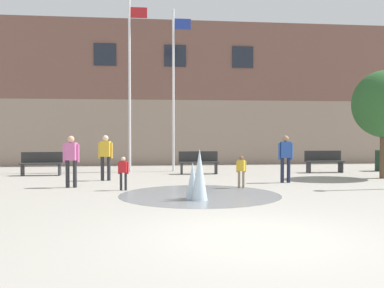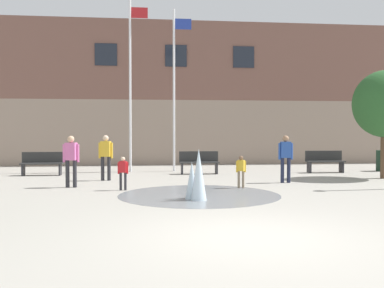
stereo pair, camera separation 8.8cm
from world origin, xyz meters
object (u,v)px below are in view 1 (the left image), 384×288
object	(u,v)px
child_running	(123,171)
child_in_fountain	(241,169)
adult_near_bench	(71,157)
park_bench_far_right	(324,161)
flagpole_left	(130,79)
street_tree_near_building	(384,104)
adult_in_red	(106,154)
trash_can	(382,161)
park_bench_under_left_flagpole	(199,162)
park_bench_far_left	(41,163)
teen_by_trashcan	(286,155)
flagpole_right	(174,85)

from	to	relation	value
child_running	child_in_fountain	world-z (taller)	same
adult_near_bench	park_bench_far_right	bearing A→B (deg)	39.24
flagpole_left	street_tree_near_building	bearing A→B (deg)	-22.08
adult_in_red	trash_can	distance (m)	11.87
adult_near_bench	street_tree_near_building	world-z (taller)	street_tree_near_building
flagpole_left	street_tree_near_building	size ratio (longest dim) A/B	1.86
park_bench_under_left_flagpole	trash_can	xyz separation A→B (m)	(8.06, 0.34, -0.03)
park_bench_far_left	trash_can	xyz separation A→B (m)	(14.25, 0.24, -0.03)
teen_by_trashcan	flagpole_right	bearing A→B (deg)	-49.45
teen_by_trashcan	flagpole_right	xyz separation A→B (m)	(-3.38, 4.69, 2.77)
park_bench_far_left	flagpole_left	world-z (taller)	flagpole_left
teen_by_trashcan	flagpole_left	distance (m)	7.64
street_tree_near_building	trash_can	bearing A→B (deg)	61.28
child_in_fountain	flagpole_right	size ratio (longest dim) A/B	0.14
park_bench_far_left	park_bench_far_right	bearing A→B (deg)	-0.61
adult_in_red	street_tree_near_building	xyz separation A→B (m)	(10.08, -0.43, 1.78)
park_bench_under_left_flagpole	adult_in_red	size ratio (longest dim) A/B	1.01
child_running	trash_can	distance (m)	12.04
child_running	child_in_fountain	bearing A→B (deg)	-161.79
street_tree_near_building	flagpole_left	bearing A→B (deg)	157.92
park_bench_far_right	child_running	world-z (taller)	child_running
park_bench_far_left	flagpole_left	xyz separation A→B (m)	(3.44, 1.18, 3.45)
park_bench_under_left_flagpole	park_bench_far_right	distance (m)	5.29
park_bench_far_left	child_in_fountain	size ratio (longest dim) A/B	1.62
teen_by_trashcan	trash_can	size ratio (longest dim) A/B	1.77
adult_near_bench	teen_by_trashcan	xyz separation A→B (m)	(6.96, 0.48, 0.00)
park_bench_under_left_flagpole	flagpole_right	bearing A→B (deg)	124.53
adult_in_red	child_in_fountain	bearing A→B (deg)	-16.60
flagpole_right	street_tree_near_building	distance (m)	8.37
adult_in_red	trash_can	size ratio (longest dim) A/B	1.77
park_bench_under_left_flagpole	flagpole_right	xyz separation A→B (m)	(-0.89, 1.29, 3.23)
flagpole_right	street_tree_near_building	bearing A→B (deg)	-26.92
teen_by_trashcan	flagpole_left	world-z (taller)	flagpole_left
park_bench_far_right	flagpole_left	distance (m)	8.85
child_running	teen_by_trashcan	bearing A→B (deg)	-149.35
park_bench_under_left_flagpole	street_tree_near_building	bearing A→B (deg)	-20.75
adult_near_bench	flagpole_right	size ratio (longest dim) A/B	0.23
adult_in_red	teen_by_trashcan	size ratio (longest dim) A/B	1.00
park_bench_far_left	teen_by_trashcan	size ratio (longest dim) A/B	1.01
street_tree_near_building	adult_near_bench	bearing A→B (deg)	-172.71
adult_in_red	child_in_fountain	distance (m)	4.99
child_in_fountain	flagpole_right	distance (m)	6.88
teen_by_trashcan	park_bench_far_left	bearing A→B (deg)	-17.23
child_running	adult_in_red	bearing A→B (deg)	-58.63
teen_by_trashcan	flagpole_right	distance (m)	6.41
adult_in_red	flagpole_right	bearing A→B (deg)	66.03
park_bench_far_left	street_tree_near_building	bearing A→B (deg)	-11.46
park_bench_far_right	adult_in_red	world-z (taller)	adult_in_red
adult_in_red	trash_can	world-z (taller)	adult_in_red
child_in_fountain	trash_can	bearing A→B (deg)	-110.51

